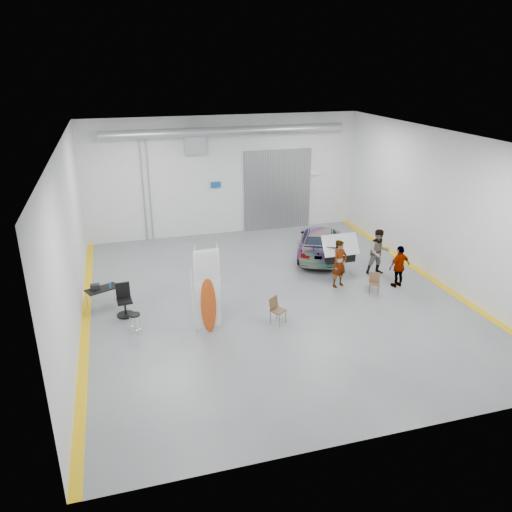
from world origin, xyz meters
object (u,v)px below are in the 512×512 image
object	(u,v)px
person_b	(379,252)
surfboard_display	(208,297)
folding_chair_near	(278,315)
office_chair	(125,302)
folding_chair_far	(374,287)
work_table	(100,289)
shop_stool	(135,324)
sedan_car	(320,242)
person_a	(340,264)
person_c	(399,266)

from	to	relation	value
person_b	surfboard_display	size ratio (longest dim) A/B	0.64
folding_chair_near	office_chair	distance (m)	5.44
folding_chair_near	folding_chair_far	xyz separation A→B (m)	(4.32, 1.19, -0.04)
surfboard_display	work_table	bearing A→B (deg)	137.66
shop_stool	sedan_car	bearing A→B (deg)	29.79
work_table	folding_chair_near	bearing A→B (deg)	-26.85
sedan_car	shop_stool	xyz separation A→B (m)	(-8.63, -4.94, -0.31)
person_a	surfboard_display	xyz separation A→B (m)	(-5.68, -2.05, 0.28)
work_table	surfboard_display	bearing A→B (deg)	-39.33
person_c	office_chair	xyz separation A→B (m)	(-10.59, 0.54, -0.35)
person_b	folding_chair_near	world-z (taller)	person_b
folding_chair_far	person_b	bearing A→B (deg)	83.55
sedan_car	work_table	bearing A→B (deg)	39.80
folding_chair_near	person_a	bearing A→B (deg)	-1.96
surfboard_display	sedan_car	bearing A→B (deg)	37.64
person_a	work_table	distance (m)	9.15
folding_chair_far	office_chair	xyz separation A→B (m)	(-9.35, 0.86, 0.26)
person_a	work_table	xyz separation A→B (m)	(-9.12, 0.76, -0.24)
surfboard_display	office_chair	size ratio (longest dim) A/B	2.63
person_c	work_table	bearing A→B (deg)	-18.66
person_b	shop_stool	world-z (taller)	person_b
sedan_car	person_a	distance (m)	3.39
person_b	person_c	distance (m)	1.40
folding_chair_far	work_table	bearing A→B (deg)	-163.86
person_a	person_c	bearing A→B (deg)	-38.59
person_b	surfboard_display	world-z (taller)	surfboard_display
person_c	shop_stool	world-z (taller)	person_c
shop_stool	folding_chair_far	bearing A→B (deg)	3.83
shop_stool	office_chair	world-z (taller)	office_chair
folding_chair_far	shop_stool	distance (m)	9.10
folding_chair_far	surfboard_display	bearing A→B (deg)	-145.11
sedan_car	person_c	bearing A→B (deg)	137.64
surfboard_display	folding_chair_near	bearing A→B (deg)	-6.32
person_a	person_b	size ratio (longest dim) A/B	0.99
sedan_car	person_a	world-z (taller)	person_a
sedan_car	folding_chair_near	distance (m)	6.76
folding_chair_near	shop_stool	size ratio (longest dim) A/B	1.25
office_chair	shop_stool	bearing A→B (deg)	-83.91
surfboard_display	folding_chair_near	world-z (taller)	surfboard_display
person_a	surfboard_display	distance (m)	6.05
person_b	folding_chair_far	xyz separation A→B (m)	(-1.08, -1.70, -0.73)
person_c	shop_stool	distance (m)	10.36
folding_chair_far	person_c	bearing A→B (deg)	40.20
person_a	sedan_car	bearing A→B (deg)	58.33
person_b	surfboard_display	bearing A→B (deg)	-153.90
person_b	office_chair	xyz separation A→B (m)	(-10.44, -0.85, -0.47)
person_c	shop_stool	bearing A→B (deg)	-6.30
work_table	person_b	bearing A→B (deg)	-0.30
work_table	folding_chair_far	bearing A→B (deg)	-9.85
sedan_car	person_c	size ratio (longest dim) A/B	2.70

